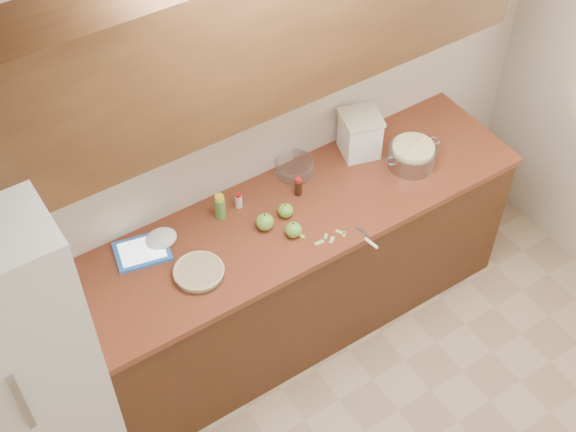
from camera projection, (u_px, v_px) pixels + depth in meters
room_shell at (503, 404)px, 2.85m from camera, size 3.60×3.60×3.60m
counter_run at (281, 276)px, 4.31m from camera, size 2.64×0.68×0.92m
upper_cabinets at (259, 27)px, 3.30m from camera, size 2.60×0.34×0.70m
fridge at (3, 362)px, 3.43m from camera, size 0.70×0.70×1.80m
pie at (199, 272)px, 3.72m from camera, size 0.25×0.25×0.04m
colander at (412, 155)px, 4.19m from camera, size 0.34×0.25×0.13m
flour_canister at (360, 134)px, 4.21m from camera, size 0.25×0.25×0.25m
tablet at (142, 251)px, 3.82m from camera, size 0.29×0.25×0.02m
paring_knife at (370, 242)px, 3.86m from camera, size 0.04×0.17×0.02m
lemon_bottle at (220, 207)px, 3.93m from camera, size 0.05×0.05×0.14m
cinnamon_shaker at (239, 200)px, 4.00m from camera, size 0.04×0.04×0.09m
vanilla_bottle at (298, 187)px, 4.05m from camera, size 0.04×0.04×0.11m
mixing_bowl at (294, 167)px, 4.16m from camera, size 0.21×0.21×0.08m
paper_towel at (161, 239)px, 3.84m from camera, size 0.19×0.17×0.07m
apple_left at (265, 222)px, 3.89m from camera, size 0.09×0.09×0.10m
apple_center at (285, 211)px, 3.95m from camera, size 0.08×0.08×0.09m
apple_front at (293, 230)px, 3.87m from camera, size 0.08×0.08×0.09m
peel_a at (340, 232)px, 3.91m from camera, size 0.04×0.05×0.00m
peel_b at (301, 235)px, 3.89m from camera, size 0.03×0.04×0.00m
peel_c at (332, 240)px, 3.87m from camera, size 0.04×0.04×0.00m
peel_d at (326, 236)px, 3.89m from camera, size 0.03×0.03×0.00m
peel_e at (344, 234)px, 3.90m from camera, size 0.03×0.03×0.00m
peel_f at (319, 243)px, 3.86m from camera, size 0.05×0.02×0.00m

